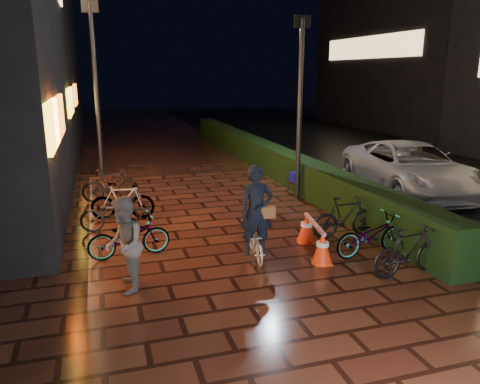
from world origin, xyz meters
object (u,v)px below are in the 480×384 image
object	(u,v)px
bystander_person	(124,245)
cart_assembly	(297,178)
van	(410,168)
traffic_barrier	(314,237)
cyclist	(256,225)

from	to	relation	value
bystander_person	cart_assembly	distance (m)	7.33
bystander_person	van	xyz separation A→B (m)	(8.71, 4.33, -0.06)
bystander_person	cart_assembly	bearing A→B (deg)	138.01
traffic_barrier	cart_assembly	world-z (taller)	cart_assembly
traffic_barrier	cart_assembly	xyz separation A→B (m)	(1.55, 4.36, 0.18)
van	traffic_barrier	bearing A→B (deg)	-136.33
traffic_barrier	cart_assembly	size ratio (longest dim) A/B	1.63
cyclist	bystander_person	bearing A→B (deg)	-165.01
cyclist	cart_assembly	world-z (taller)	cyclist
cyclist	cart_assembly	xyz separation A→B (m)	(2.80, 4.36, -0.20)
bystander_person	cyclist	xyz separation A→B (m)	(2.52, 0.68, -0.12)
bystander_person	traffic_barrier	xyz separation A→B (m)	(3.77, 0.68, -0.50)
cyclist	traffic_barrier	distance (m)	1.30
cyclist	traffic_barrier	world-z (taller)	cyclist
bystander_person	van	bearing A→B (deg)	121.01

